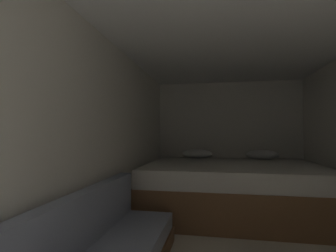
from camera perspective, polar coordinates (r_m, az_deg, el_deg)
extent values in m
cube|color=silver|center=(5.01, 13.15, -2.77)|extent=(2.73, 0.05, 2.15)
cube|color=silver|center=(2.67, -14.14, -3.78)|extent=(0.05, 5.10, 2.15)
cube|color=white|center=(2.63, 15.76, 20.65)|extent=(2.73, 5.10, 0.05)
cube|color=brown|center=(4.08, 13.93, -14.77)|extent=(2.51, 1.93, 0.49)
cube|color=white|center=(4.01, 13.90, -9.72)|extent=(2.47, 1.89, 0.23)
ellipsoid|color=white|center=(4.74, 6.45, -6.10)|extent=(0.54, 0.33, 0.16)
ellipsoid|color=white|center=(4.79, 20.14, -5.96)|extent=(0.54, 0.33, 0.16)
cube|color=#8C93A8|center=(1.94, -23.28, -21.36)|extent=(0.12, 2.58, 0.42)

